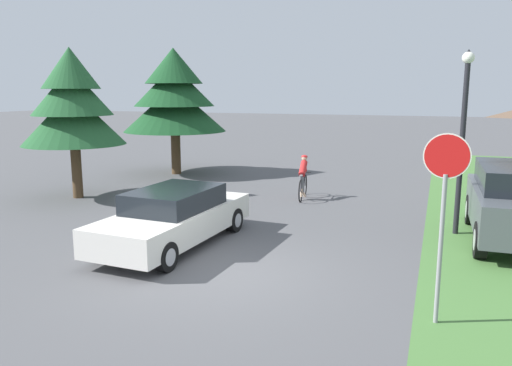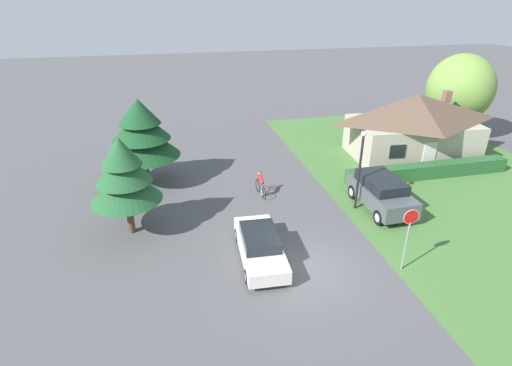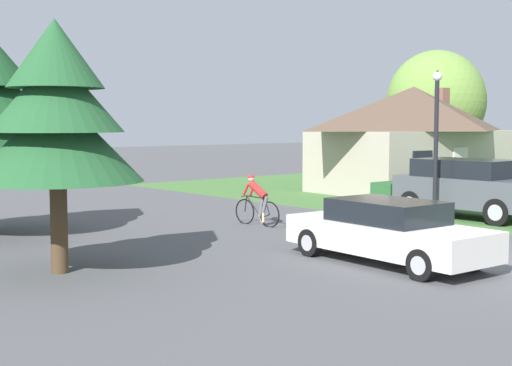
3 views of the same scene
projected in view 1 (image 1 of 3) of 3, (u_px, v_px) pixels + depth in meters
ground_plane at (222, 272)px, 10.07m from camera, size 140.00×140.00×0.00m
sedan_left_lane at (174, 217)px, 11.75m from camera, size 2.02×4.77×1.36m
cyclist at (303, 178)px, 16.85m from camera, size 0.44×1.75×1.49m
stop_sign at (444, 193)px, 7.49m from camera, size 0.68×0.07×2.99m
street_lamp at (463, 126)px, 12.30m from camera, size 0.29×0.29×4.60m
conifer_tall_near at (72, 104)px, 16.59m from camera, size 3.40×3.40×5.04m
conifer_tall_far at (174, 96)px, 21.55m from camera, size 4.43×4.43×5.44m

